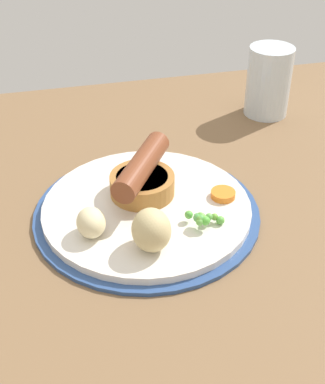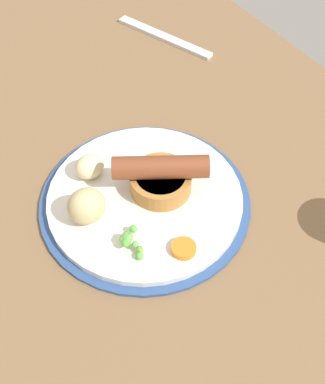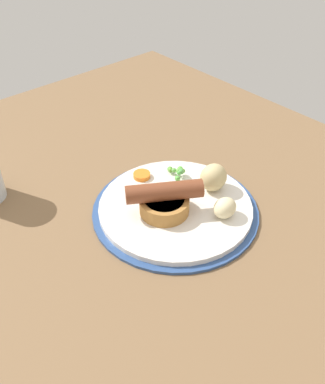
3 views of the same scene
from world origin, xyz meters
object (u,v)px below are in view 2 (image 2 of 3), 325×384
at_px(pea_pile, 129,240).
at_px(carrot_slice_1, 184,248).
at_px(dinner_plate, 146,202).
at_px(sausage_pudding, 158,174).
at_px(fork, 164,37).
at_px(potato_chunk_0, 90,167).
at_px(potato_chunk_1, 86,206).

bearing_deg(pea_pile, carrot_slice_1, 49.77).
height_order(dinner_plate, pea_pile, pea_pile).
bearing_deg(carrot_slice_1, dinner_plate, 175.99).
height_order(dinner_plate, sausage_pudding, sausage_pudding).
distance_m(dinner_plate, sausage_pudding, 0.04).
bearing_deg(fork, pea_pile, -59.74).
xyz_separation_m(potato_chunk_0, carrot_slice_1, (0.16, 0.03, -0.01)).
distance_m(sausage_pudding, fork, 0.33).
height_order(dinner_plate, potato_chunk_0, potato_chunk_0).
relative_size(potato_chunk_1, carrot_slice_1, 1.59).
relative_size(pea_pile, fork, 0.23).
relative_size(sausage_pudding, pea_pile, 2.68).
xyz_separation_m(potato_chunk_1, fork, (-0.26, 0.29, -0.03)).
xyz_separation_m(dinner_plate, carrot_slice_1, (0.09, -0.01, 0.01)).
bearing_deg(pea_pile, potato_chunk_1, -162.09).
xyz_separation_m(pea_pile, potato_chunk_1, (-0.06, -0.02, 0.01)).
distance_m(pea_pile, potato_chunk_0, 0.12).
relative_size(dinner_plate, sausage_pudding, 2.33).
height_order(pea_pile, fork, pea_pile).
xyz_separation_m(dinner_plate, sausage_pudding, (-0.01, 0.02, 0.03)).
relative_size(pea_pile, carrot_slice_1, 1.46).
bearing_deg(potato_chunk_0, pea_pile, -7.57).
xyz_separation_m(pea_pile, fork, (-0.32, 0.27, -0.02)).
xyz_separation_m(sausage_pudding, carrot_slice_1, (0.10, -0.03, -0.02)).
relative_size(carrot_slice_1, fork, 0.16).
relative_size(dinner_plate, carrot_slice_1, 9.11).
distance_m(potato_chunk_1, carrot_slice_1, 0.12).
relative_size(pea_pile, potato_chunk_1, 0.92).
bearing_deg(potato_chunk_1, carrot_slice_1, 33.53).
bearing_deg(sausage_pudding, dinner_plate, 51.05).
distance_m(sausage_pudding, carrot_slice_1, 0.10).
bearing_deg(carrot_slice_1, sausage_pudding, 162.72).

